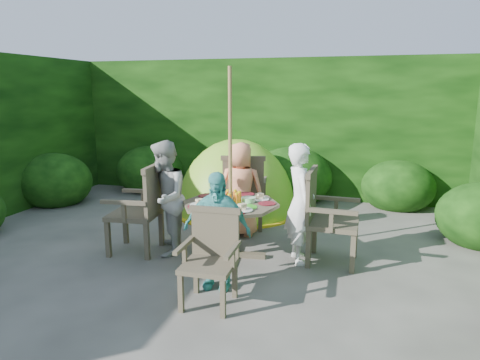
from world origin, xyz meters
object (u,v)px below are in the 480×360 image
(garden_chair_right, at_px, (325,215))
(child_back, at_px, (241,189))
(child_right, at_px, (300,203))
(dome_tent, at_px, (236,211))
(child_left, at_px, (164,198))
(garden_chair_left, at_px, (142,208))
(patio_table, at_px, (231,211))
(garden_chair_back, at_px, (244,191))
(parasol_pole, at_px, (230,166))
(garden_chair_front, at_px, (211,256))
(child_front, at_px, (217,230))

(garden_chair_right, relative_size, child_back, 0.81)
(child_right, bearing_deg, dome_tent, 12.84)
(child_left, bearing_deg, child_back, 120.92)
(garden_chair_left, height_order, dome_tent, dome_tent)
(patio_table, distance_m, garden_chair_back, 1.09)
(parasol_pole, relative_size, garden_chair_front, 2.62)
(parasol_pole, bearing_deg, garden_chair_right, 8.20)
(patio_table, bearing_deg, garden_chair_right, 8.16)
(garden_chair_right, distance_m, child_front, 1.36)
(garden_chair_left, xyz_separation_m, dome_tent, (0.57, 2.05, -0.56))
(child_left, bearing_deg, child_right, 75.92)
(garden_chair_right, distance_m, child_left, 1.89)
(parasol_pole, xyz_separation_m, child_left, (-0.79, -0.10, -0.42))
(garden_chair_left, relative_size, garden_chair_back, 1.01)
(garden_chair_front, bearing_deg, child_left, 132.17)
(patio_table, bearing_deg, parasol_pole, -159.75)
(parasol_pole, height_order, garden_chair_front, parasol_pole)
(garden_chair_back, bearing_deg, parasol_pole, 86.06)
(parasol_pole, bearing_deg, child_back, 97.44)
(child_right, height_order, child_back, child_right)
(garden_chair_back, bearing_deg, dome_tent, -77.10)
(parasol_pole, distance_m, garden_chair_back, 1.22)
(garden_chair_right, distance_m, child_back, 1.35)
(parasol_pole, height_order, child_left, parasol_pole)
(child_right, bearing_deg, child_back, 29.58)
(patio_table, relative_size, parasol_pole, 0.58)
(garden_chair_back, bearing_deg, garden_chair_front, 86.42)
(patio_table, relative_size, garden_chair_right, 1.24)
(garden_chair_back, bearing_deg, child_back, 85.22)
(garden_chair_back, bearing_deg, child_left, 49.87)
(garden_chair_left, relative_size, child_left, 0.76)
(child_back, bearing_deg, child_front, 93.03)
(parasol_pole, bearing_deg, garden_chair_left, -172.45)
(child_back, xyz_separation_m, dome_tent, (-0.40, 1.11, -0.64))
(garden_chair_back, bearing_deg, garden_chair_right, 131.61)
(child_right, bearing_deg, child_left, 74.58)
(child_left, bearing_deg, child_front, 30.92)
(garden_chair_left, relative_size, child_right, 0.76)
(child_right, bearing_deg, parasol_pole, 74.58)
(garden_chair_right, distance_m, child_right, 0.32)
(child_back, bearing_deg, patio_table, 93.30)
(garden_chair_back, bearing_deg, patio_table, 86.27)
(child_right, height_order, dome_tent, child_right)
(patio_table, bearing_deg, child_front, -82.83)
(dome_tent, bearing_deg, garden_chair_right, -35.59)
(child_right, relative_size, child_left, 1.00)
(parasol_pole, height_order, child_back, parasol_pole)
(garden_chair_right, xyz_separation_m, garden_chair_front, (-0.93, -1.25, -0.10))
(garden_chair_right, height_order, child_back, child_back)
(garden_chair_left, height_order, child_right, child_right)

